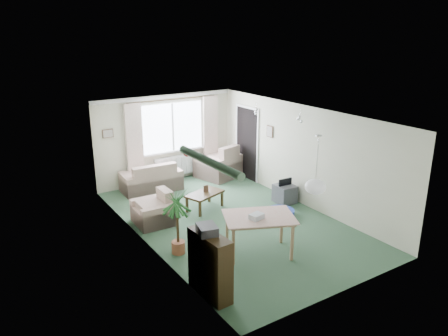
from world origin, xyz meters
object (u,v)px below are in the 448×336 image
houseplant (178,222)px  pet_bed (280,212)px  dining_table (259,235)px  coffee_table (205,201)px  bookshelf (210,265)px  sofa (151,176)px  armchair_corner (218,160)px  tv_cube (285,194)px  armchair_left (153,208)px

houseplant → pet_bed: bearing=6.6°
houseplant → dining_table: (1.27, -0.83, -0.27)m
coffee_table → bookshelf: (-1.68, -3.05, 0.33)m
houseplant → sofa: bearing=74.5°
armchair_corner → coffee_table: 2.40m
tv_cube → pet_bed: size_ratio=0.76×
dining_table → tv_cube: (2.08, 1.69, -0.15)m
tv_cube → armchair_corner: bearing=99.4°
coffee_table → houseplant: size_ratio=0.70×
armchair_left → coffee_table: armchair_left is taller
houseplant → tv_cube: 3.49m
armchair_corner → houseplant: 4.54m
houseplant → dining_table: 1.54m
sofa → armchair_left: size_ratio=1.86×
dining_table → coffee_table: bearing=84.7°
coffee_table → armchair_left: bearing=-176.9°
houseplant → pet_bed: houseplant is taller
armchair_corner → bookshelf: size_ratio=1.02×
bookshelf → pet_bed: 3.50m
bookshelf → tv_cube: size_ratio=2.18×
armchair_corner → dining_table: 4.57m
armchair_left → pet_bed: 2.88m
armchair_corner → pet_bed: armchair_corner is taller
armchair_corner → bookshelf: (-3.21, -4.88, 0.05)m
armchair_left → houseplant: (-0.15, -1.49, 0.27)m
bookshelf → coffee_table: bearing=58.1°
sofa → bookshelf: 5.04m
sofa → armchair_corner: armchair_corner is taller
coffee_table → tv_cube: tv_cube is taller
coffee_table → dining_table: size_ratio=0.76×
coffee_table → pet_bed: bearing=-44.3°
sofa → dining_table: 4.26m
dining_table → tv_cube: size_ratio=2.45×
armchair_corner → pet_bed: size_ratio=1.69×
coffee_table → tv_cube: size_ratio=1.85×
armchair_left → houseplant: 1.52m
pet_bed → sofa: bearing=120.4°
dining_table → pet_bed: (1.49, 1.15, -0.31)m
bookshelf → pet_bed: size_ratio=1.66×
armchair_left → dining_table: size_ratio=0.69×
coffee_table → pet_bed: size_ratio=1.41×
coffee_table → sofa: bearing=106.4°
sofa → coffee_table: size_ratio=1.69×
armchair_corner → tv_cube: armchair_corner is taller
coffee_table → dining_table: dining_table is taller
armchair_corner → coffee_table: armchair_corner is taller
bookshelf → pet_bed: bookshelf is taller
armchair_corner → armchair_left: armchair_corner is taller
dining_table → pet_bed: size_ratio=1.86×
armchair_left → bookshelf: (-0.34, -2.98, 0.16)m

